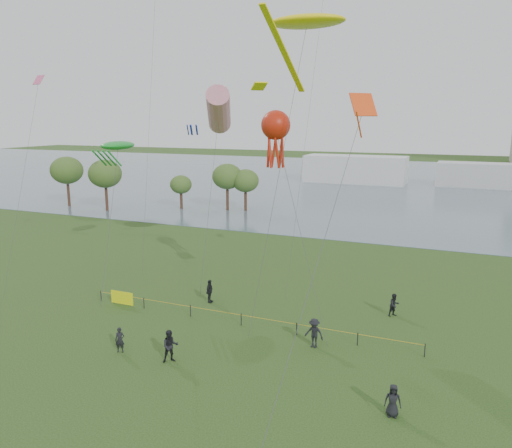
% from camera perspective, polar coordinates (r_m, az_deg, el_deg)
% --- Properties ---
extents(lake, '(400.00, 120.00, 0.08)m').
position_cam_1_polar(lake, '(117.03, 17.49, 4.53)').
color(lake, slate).
rests_on(lake, ground_plane).
extents(pavilion_left, '(22.00, 8.00, 6.00)m').
position_cam_1_polar(pavilion_left, '(113.56, 11.27, 6.15)').
color(pavilion_left, silver).
rests_on(pavilion_left, ground_plane).
extents(pavilion_right, '(18.00, 7.00, 5.00)m').
position_cam_1_polar(pavilion_right, '(114.31, 24.48, 5.10)').
color(pavilion_right, silver).
rests_on(pavilion_right, ground_plane).
extents(trees, '(32.72, 12.90, 8.06)m').
position_cam_1_polar(trees, '(79.62, -12.50, 5.45)').
color(trees, '#3C261B').
rests_on(trees, ground_plane).
extents(fence, '(24.07, 0.07, 1.05)m').
position_cam_1_polar(fence, '(37.56, -10.33, -9.09)').
color(fence, black).
rests_on(fence, ground_plane).
extents(spectator_a, '(1.19, 1.17, 1.93)m').
position_cam_1_polar(spectator_a, '(30.20, -9.77, -13.60)').
color(spectator_a, black).
rests_on(spectator_a, ground_plane).
extents(spectator_b, '(1.29, 0.83, 1.88)m').
position_cam_1_polar(spectator_b, '(31.70, 6.66, -12.28)').
color(spectator_b, black).
rests_on(spectator_b, ground_plane).
extents(spectator_c, '(0.53, 1.09, 1.81)m').
position_cam_1_polar(spectator_c, '(38.89, -5.33, -7.65)').
color(spectator_c, black).
rests_on(spectator_c, ground_plane).
extents(spectator_d, '(0.87, 0.64, 1.62)m').
position_cam_1_polar(spectator_d, '(25.89, 15.37, -18.88)').
color(spectator_d, black).
rests_on(spectator_d, ground_plane).
extents(spectator_f, '(0.67, 0.57, 1.57)m').
position_cam_1_polar(spectator_f, '(32.05, -15.29, -12.67)').
color(spectator_f, black).
rests_on(spectator_f, ground_plane).
extents(spectator_g, '(1.02, 1.02, 1.67)m').
position_cam_1_polar(spectator_g, '(37.52, 15.53, -8.91)').
color(spectator_g, black).
rests_on(spectator_g, ground_plane).
extents(kite_stingray, '(5.14, 10.08, 20.47)m').
position_cam_1_polar(kite_stingray, '(34.87, 5.75, 21.93)').
color(kite_stingray, '#3F3F42').
extents(kite_windsock, '(4.31, 6.87, 16.57)m').
position_cam_1_polar(kite_windsock, '(42.11, -4.30, 12.85)').
color(kite_windsock, '#3F3F42').
extents(kite_creature, '(5.06, 10.05, 12.00)m').
position_cam_1_polar(kite_creature, '(46.16, -15.56, 8.59)').
color(kite_creature, '#3F3F42').
extents(kite_octopus, '(6.13, 5.07, 14.50)m').
position_cam_1_polar(kite_octopus, '(34.64, 2.27, 11.06)').
color(kite_octopus, '#3F3F42').
extents(kite_delta, '(1.44, 16.85, 15.20)m').
position_cam_1_polar(kite_delta, '(25.73, 11.58, 11.25)').
color(kite_delta, '#3F3F42').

